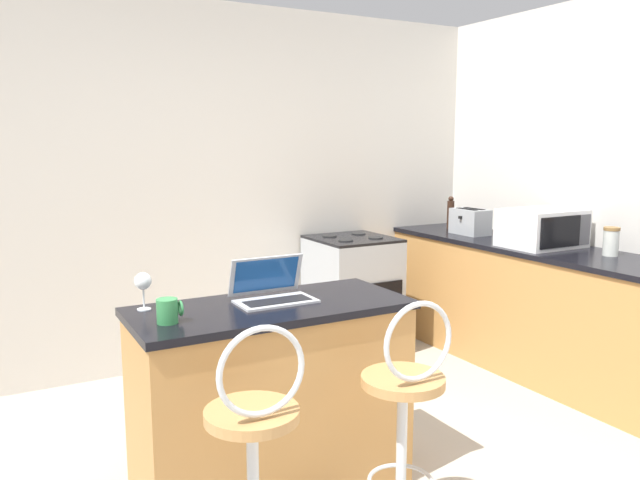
# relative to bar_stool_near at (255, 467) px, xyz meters

# --- Properties ---
(wall_back) EXTENTS (12.00, 0.06, 2.60)m
(wall_back) POSITION_rel_bar_stool_near_xyz_m (0.55, 2.44, 0.82)
(wall_back) COLOR silver
(wall_back) RESTS_ON ground_plane
(breakfast_bar) EXTENTS (1.25, 0.56, 0.90)m
(breakfast_bar) POSITION_rel_bar_stool_near_xyz_m (0.33, 0.57, -0.03)
(breakfast_bar) COLOR #B27C42
(breakfast_bar) RESTS_ON ground_plane
(counter_right) EXTENTS (0.66, 2.94, 0.90)m
(counter_right) POSITION_rel_bar_stool_near_xyz_m (2.63, 0.95, -0.03)
(counter_right) COLOR #B27C42
(counter_right) RESTS_ON ground_plane
(bar_stool_near) EXTENTS (0.40, 0.40, 1.02)m
(bar_stool_near) POSITION_rel_bar_stool_near_xyz_m (0.00, 0.00, 0.00)
(bar_stool_near) COLOR silver
(bar_stool_near) RESTS_ON ground_plane
(bar_stool_far) EXTENTS (0.40, 0.40, 1.02)m
(bar_stool_far) POSITION_rel_bar_stool_near_xyz_m (0.66, 0.00, 0.00)
(bar_stool_far) COLOR silver
(bar_stool_far) RESTS_ON ground_plane
(laptop) EXTENTS (0.36, 0.24, 0.20)m
(laptop) POSITION_rel_bar_stool_near_xyz_m (0.36, 0.64, 0.47)
(laptop) COLOR #B7BABF
(laptop) RESTS_ON breakfast_bar
(microwave) EXTENTS (0.53, 0.40, 0.26)m
(microwave) POSITION_rel_bar_stool_near_xyz_m (2.62, 1.09, 0.55)
(microwave) COLOR white
(microwave) RESTS_ON counter_right
(toaster) EXTENTS (0.21, 0.30, 0.20)m
(toaster) POSITION_rel_bar_stool_near_xyz_m (2.59, 1.78, 0.52)
(toaster) COLOR #9EA3A8
(toaster) RESTS_ON counter_right
(stove_range) EXTENTS (0.59, 0.61, 0.91)m
(stove_range) POSITION_rel_bar_stool_near_xyz_m (1.69, 2.08, -0.03)
(stove_range) COLOR #9EA3A8
(stove_range) RESTS_ON ground_plane
(mug_green) EXTENTS (0.10, 0.09, 0.10)m
(mug_green) POSITION_rel_bar_stool_near_xyz_m (-0.15, 0.51, 0.47)
(mug_green) COLOR #338447
(mug_green) RESTS_ON breakfast_bar
(wine_glass_tall) EXTENTS (0.08, 0.08, 0.17)m
(wine_glass_tall) POSITION_rel_bar_stool_near_xyz_m (-0.19, 0.75, 0.54)
(wine_glass_tall) COLOR silver
(wine_glass_tall) RESTS_ON breakfast_bar
(storage_jar) EXTENTS (0.10, 0.10, 0.18)m
(storage_jar) POSITION_rel_bar_stool_near_xyz_m (2.73, 0.63, 0.51)
(storage_jar) COLOR silver
(storage_jar) RESTS_ON counter_right
(pepper_mill) EXTENTS (0.06, 0.06, 0.27)m
(pepper_mill) POSITION_rel_bar_stool_near_xyz_m (2.67, 2.10, 0.55)
(pepper_mill) COLOR #331E14
(pepper_mill) RESTS_ON counter_right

